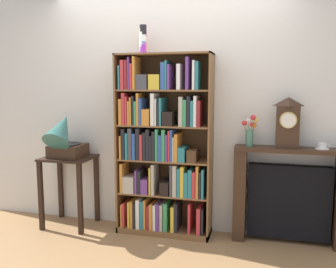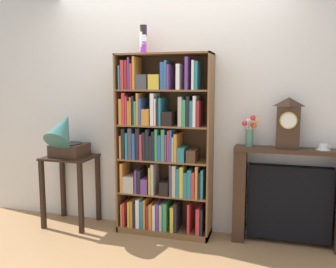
{
  "view_description": "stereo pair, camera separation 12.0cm",
  "coord_description": "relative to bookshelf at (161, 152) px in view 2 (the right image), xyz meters",
  "views": [
    {
      "loc": [
        0.96,
        -3.46,
        1.56
      ],
      "look_at": [
        0.04,
        0.1,
        1.06
      ],
      "focal_mm": 38.84,
      "sensor_mm": 36.0,
      "label": 1
    },
    {
      "loc": [
        1.07,
        -3.43,
        1.56
      ],
      "look_at": [
        0.04,
        0.1,
        1.06
      ],
      "focal_mm": 38.84,
      "sensor_mm": 36.0,
      "label": 2
    }
  ],
  "objects": [
    {
      "name": "gramophone",
      "position": [
        -1.03,
        -0.14,
        0.14
      ],
      "size": [
        0.35,
        0.51,
        0.54
      ],
      "color": "#382316",
      "rests_on": "side_table_left"
    },
    {
      "name": "ground_plane",
      "position": [
        0.03,
        -0.09,
        -0.88
      ],
      "size": [
        7.77,
        6.4,
        0.02
      ],
      "primitive_type": "cube",
      "color": "#997047"
    },
    {
      "name": "cup_stack",
      "position": [
        -0.19,
        0.02,
        1.14
      ],
      "size": [
        0.07,
        0.07,
        0.29
      ],
      "color": "purple",
      "rests_on": "bookshelf"
    },
    {
      "name": "flower_vase",
      "position": [
        0.89,
        0.05,
        0.24
      ],
      "size": [
        0.16,
        0.13,
        0.31
      ],
      "color": "#4C7A60",
      "rests_on": "fireplace_mantel"
    },
    {
      "name": "wall_back",
      "position": [
        0.12,
        0.2,
        0.47
      ],
      "size": [
        4.77,
        0.08,
        2.67
      ],
      "primitive_type": "cube",
      "color": "silver",
      "rests_on": "ground"
    },
    {
      "name": "fireplace_mantel",
      "position": [
        1.28,
        0.07,
        -0.39
      ],
      "size": [
        1.07,
        0.23,
        0.96
      ],
      "color": "#382316",
      "rests_on": "ground"
    },
    {
      "name": "mantel_clock",
      "position": [
        1.24,
        0.05,
        0.33
      ],
      "size": [
        0.21,
        0.14,
        0.48
      ],
      "color": "#382316",
      "rests_on": "fireplace_mantel"
    },
    {
      "name": "teacup_with_saucer",
      "position": [
        1.56,
        0.05,
        0.12
      ],
      "size": [
        0.13,
        0.13,
        0.06
      ],
      "color": "white",
      "rests_on": "fireplace_mantel"
    },
    {
      "name": "side_table_left",
      "position": [
        -1.03,
        -0.06,
        -0.31
      ],
      "size": [
        0.53,
        0.46,
        0.78
      ],
      "color": "black",
      "rests_on": "ground"
    },
    {
      "name": "bookshelf",
      "position": [
        0.0,
        0.0,
        0.0
      ],
      "size": [
        0.98,
        0.31,
        1.87
      ],
      "color": "brown",
      "rests_on": "ground"
    }
  ]
}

